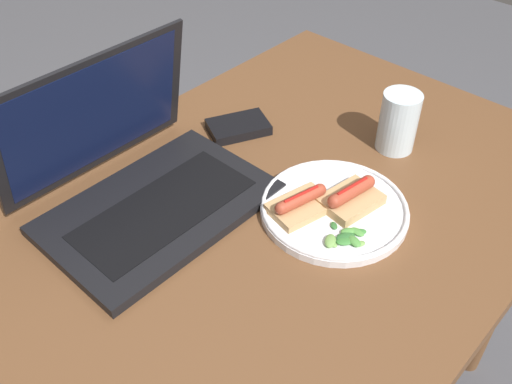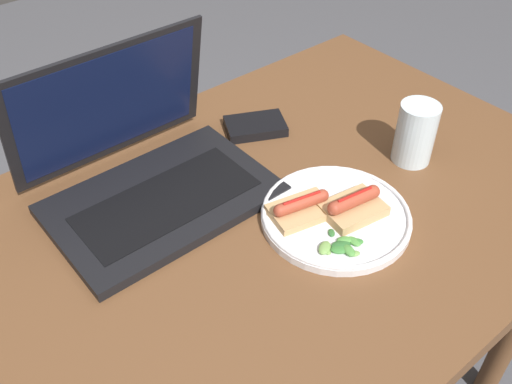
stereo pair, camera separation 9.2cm
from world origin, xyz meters
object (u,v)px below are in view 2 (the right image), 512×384
laptop (147,172)px  drinking_glass (415,133)px  external_drive (255,126)px  plate (336,216)px

laptop → drinking_glass: size_ratio=3.18×
drinking_glass → external_drive: drinking_glass is taller
laptop → external_drive: size_ratio=2.68×
drinking_glass → laptop: bearing=151.6°
laptop → plate: laptop is taller
laptop → drinking_glass: 0.49m
plate → external_drive: bearing=77.4°
laptop → plate: size_ratio=1.50×
plate → external_drive: size_ratio=1.79×
external_drive → plate: bearing=-76.4°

